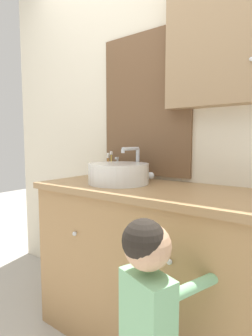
# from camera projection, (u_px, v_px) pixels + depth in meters

# --- Properties ---
(wall_back) EXTENTS (3.20, 0.18, 2.50)m
(wall_back) POSITION_uv_depth(u_px,v_px,m) (175.00, 117.00, 1.64)
(wall_back) COLOR beige
(wall_back) RESTS_ON ground_plane
(vanity_counter) EXTENTS (1.26, 0.57, 0.90)m
(vanity_counter) POSITION_uv_depth(u_px,v_px,m) (146.00, 264.00, 1.49)
(vanity_counter) COLOR #A37A4C
(vanity_counter) RESTS_ON ground_plane
(sink_basin) EXTENTS (0.36, 0.40, 0.21)m
(sink_basin) POSITION_uv_depth(u_px,v_px,m) (119.00, 173.00, 1.54)
(sink_basin) COLOR silver
(sink_basin) RESTS_ON vanity_counter
(toothbrush_holder) EXTENTS (0.07, 0.07, 0.18)m
(toothbrush_holder) POSITION_uv_depth(u_px,v_px,m) (110.00, 169.00, 1.85)
(toothbrush_holder) COLOR beige
(toothbrush_holder) RESTS_ON vanity_counter
(soap_dispenser) EXTENTS (0.04, 0.04, 0.14)m
(soap_dispenser) POSITION_uv_depth(u_px,v_px,m) (117.00, 170.00, 1.79)
(soap_dispenser) COLOR beige
(soap_dispenser) RESTS_ON vanity_counter
(child_figure) EXTENTS (0.30, 0.39, 0.89)m
(child_figure) POSITION_uv_depth(u_px,v_px,m) (148.00, 316.00, 0.91)
(child_figure) COLOR slate
(child_figure) RESTS_ON ground_plane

